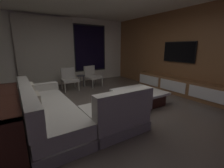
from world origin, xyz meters
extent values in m
plane|color=#564C44|center=(0.00, 0.00, 0.00)|extent=(9.20, 9.20, 0.00)
cube|color=silver|center=(0.00, 3.66, 1.35)|extent=(6.60, 0.12, 2.70)
cube|color=black|center=(1.30, 3.60, 1.45)|extent=(1.52, 0.02, 2.02)
cube|color=black|center=(1.30, 3.58, 1.45)|extent=(1.40, 0.03, 1.90)
cube|color=#BCB5A3|center=(-0.55, 3.48, 1.30)|extent=(2.10, 0.12, 2.60)
cube|color=brown|center=(3.06, 0.00, 1.35)|extent=(0.12, 7.80, 2.70)
cube|color=gray|center=(-1.21, 0.13, 0.09)|extent=(0.90, 2.50, 0.18)
cube|color=#B2ADA3|center=(-1.21, 0.13, 0.30)|extent=(0.86, 2.42, 0.24)
cube|color=#B2ADA3|center=(-1.56, 0.13, 0.62)|extent=(0.20, 2.50, 0.40)
cube|color=#B2ADA3|center=(-1.21, 1.28, 0.51)|extent=(0.90, 0.20, 0.18)
cube|color=gray|center=(-0.23, -0.67, 0.09)|extent=(1.10, 0.90, 0.18)
cube|color=#B2ADA3|center=(-0.23, -0.67, 0.30)|extent=(1.07, 0.86, 0.24)
cube|color=#B2ADA3|center=(-0.23, -1.02, 0.62)|extent=(1.10, 0.20, 0.40)
cube|color=beige|center=(-1.44, 0.68, 0.58)|extent=(0.10, 0.36, 0.36)
cube|color=#B2A893|center=(-1.44, -0.17, 0.58)|extent=(0.10, 0.36, 0.36)
cube|color=#421F17|center=(1.08, 0.05, 0.15)|extent=(1.00, 1.00, 0.30)
cube|color=white|center=(1.08, 0.05, 0.33)|extent=(1.16, 1.16, 0.06)
cube|color=#524D80|center=(0.90, 0.07, 0.37)|extent=(0.21, 0.14, 0.03)
cube|color=#57A86B|center=(0.90, 0.08, 0.40)|extent=(0.21, 0.21, 0.03)
cube|color=#4A4684|center=(0.90, 0.08, 0.43)|extent=(0.21, 0.15, 0.02)
cylinder|color=#B2ADA0|center=(1.17, 2.26, 0.18)|extent=(0.04, 0.04, 0.36)
cylinder|color=#B2ADA0|center=(0.70, 2.15, 0.18)|extent=(0.04, 0.04, 0.36)
cylinder|color=#B2ADA0|center=(1.05, 2.75, 0.18)|extent=(0.04, 0.04, 0.36)
cylinder|color=#B2ADA0|center=(0.58, 2.64, 0.18)|extent=(0.04, 0.04, 0.36)
cube|color=#B2ADA3|center=(0.87, 2.45, 0.36)|extent=(0.66, 0.67, 0.08)
cube|color=#B2ADA3|center=(0.82, 2.68, 0.59)|extent=(0.49, 0.19, 0.38)
cylinder|color=#B2ADA0|center=(0.15, 2.14, 0.18)|extent=(0.04, 0.04, 0.36)
cylinder|color=#B2ADA0|center=(-0.33, 2.16, 0.18)|extent=(0.04, 0.04, 0.36)
cylinder|color=#B2ADA0|center=(0.18, 2.64, 0.18)|extent=(0.04, 0.04, 0.36)
cylinder|color=#B2ADA0|center=(-0.30, 2.66, 0.18)|extent=(0.04, 0.04, 0.36)
cube|color=#B2ADA3|center=(-0.07, 2.40, 0.36)|extent=(0.57, 0.59, 0.08)
cube|color=#B2ADA3|center=(-0.06, 2.64, 0.59)|extent=(0.49, 0.11, 0.38)
cylinder|color=#333338|center=(0.30, 2.55, 0.23)|extent=(0.03, 0.03, 0.46)
cylinder|color=#333338|center=(0.50, 2.55, 0.23)|extent=(0.03, 0.03, 0.46)
cylinder|color=#333338|center=(0.40, 2.65, 0.23)|extent=(0.03, 0.03, 0.46)
cylinder|color=#333338|center=(0.40, 2.55, 0.45)|extent=(0.32, 0.32, 0.02)
cube|color=brown|center=(2.78, 0.10, 0.26)|extent=(0.44, 3.10, 0.52)
cube|color=white|center=(2.55, -0.94, 0.29)|extent=(0.02, 0.93, 0.33)
cube|color=white|center=(2.55, 0.10, 0.29)|extent=(0.02, 0.93, 0.33)
cube|color=white|center=(2.55, 1.15, 0.29)|extent=(0.02, 0.93, 0.33)
cube|color=#352214|center=(2.74, -0.75, 0.12)|extent=(0.33, 0.68, 0.19)
cube|color=#60CAA2|center=(2.74, -1.01, 0.12)|extent=(0.03, 0.04, 0.18)
cube|color=#BBA8BD|center=(2.74, -0.94, 0.10)|extent=(0.03, 0.04, 0.15)
cube|color=#9DB14A|center=(2.74, -0.86, 0.12)|extent=(0.03, 0.04, 0.18)
cube|color=#96AA6A|center=(2.74, -0.79, 0.10)|extent=(0.03, 0.04, 0.15)
cube|color=#94D4D6|center=(2.74, -0.72, 0.11)|extent=(0.03, 0.04, 0.18)
cube|color=#CD738A|center=(2.74, -0.64, 0.11)|extent=(0.03, 0.04, 0.17)
cube|color=#60BFA5|center=(2.74, -0.57, 0.10)|extent=(0.03, 0.04, 0.15)
cube|color=#B961BF|center=(2.74, -0.49, 0.12)|extent=(0.03, 0.04, 0.18)
cube|color=black|center=(2.95, 0.25, 1.35)|extent=(0.04, 1.14, 0.66)
cube|color=black|center=(2.95, 0.25, 1.35)|extent=(0.05, 1.10, 0.62)
cube|color=#421F17|center=(-1.88, 0.03, 0.72)|extent=(0.40, 2.10, 0.04)
cube|color=#421F17|center=(-1.88, 0.03, 0.14)|extent=(0.38, 2.04, 0.03)
cube|color=#421F17|center=(-1.88, -1.00, 0.37)|extent=(0.40, 0.04, 0.74)
cube|color=#421F17|center=(-1.88, 1.06, 0.37)|extent=(0.40, 0.04, 0.74)
cube|color=#421F17|center=(-1.88, 0.03, 0.37)|extent=(0.38, 0.03, 0.74)
cube|color=silver|center=(-1.89, -0.85, 0.29)|extent=(0.18, 0.04, 0.26)
cube|color=silver|center=(-1.88, -0.72, 0.28)|extent=(0.18, 0.04, 0.25)
cube|color=silver|center=(-1.89, -0.58, 0.29)|extent=(0.18, 0.04, 0.27)
cube|color=silver|center=(-1.89, -0.45, 0.29)|extent=(0.18, 0.04, 0.26)
cube|color=silver|center=(-1.89, -0.31, 0.27)|extent=(0.18, 0.04, 0.24)
cube|color=white|center=(-1.88, -0.18, 0.28)|extent=(0.18, 0.04, 0.25)
cube|color=silver|center=(-1.89, -0.04, 0.28)|extent=(0.18, 0.04, 0.26)
cube|color=silver|center=(-1.87, 0.09, 0.27)|extent=(0.18, 0.04, 0.24)
cube|color=silver|center=(-1.87, 0.23, 0.27)|extent=(0.18, 0.04, 0.23)
cube|color=silver|center=(-1.89, 0.36, 0.28)|extent=(0.18, 0.04, 0.25)
cube|color=silver|center=(-1.88, 0.50, 0.27)|extent=(0.18, 0.04, 0.23)
cube|color=white|center=(-1.88, 0.63, 0.28)|extent=(0.18, 0.04, 0.25)
cube|color=silver|center=(-1.88, 0.77, 0.28)|extent=(0.18, 0.04, 0.25)
cube|color=silver|center=(-1.88, 0.90, 0.27)|extent=(0.18, 0.04, 0.24)
camera|label=1|loc=(-1.69, -2.92, 1.51)|focal=24.69mm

